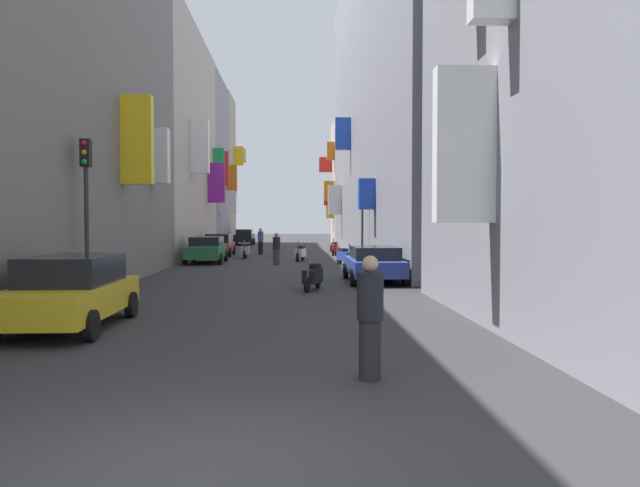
# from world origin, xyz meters

# --- Properties ---
(ground_plane) EXTENTS (140.00, 140.00, 0.00)m
(ground_plane) POSITION_xyz_m (0.00, 30.00, 0.00)
(ground_plane) COLOR #2D2D30
(building_left_mid_a) EXTENTS (7.17, 16.94, 14.42)m
(building_left_mid_a) POSITION_xyz_m (-7.99, 34.47, 7.21)
(building_left_mid_a) COLOR #B2A899
(building_left_mid_a) RESTS_ON ground
(building_left_mid_b) EXTENTS (7.35, 10.45, 14.33)m
(building_left_mid_b) POSITION_xyz_m (-7.99, 48.16, 7.16)
(building_left_mid_b) COLOR gray
(building_left_mid_b) RESTS_ON ground
(building_left_mid_c) EXTENTS (7.17, 6.62, 14.58)m
(building_left_mid_c) POSITION_xyz_m (-7.99, 56.70, 7.29)
(building_left_mid_c) COLOR #9E9384
(building_left_mid_c) RESTS_ON ground
(building_right_near) EXTENTS (7.20, 13.78, 12.70)m
(building_right_near) POSITION_xyz_m (7.98, 6.89, 6.35)
(building_right_near) COLOR gray
(building_right_near) RESTS_ON ground
(building_right_mid_b) EXTENTS (7.12, 37.96, 21.41)m
(building_right_mid_b) POSITION_xyz_m (8.00, 34.38, 10.70)
(building_right_mid_b) COLOR gray
(building_right_mid_b) RESTS_ON ground
(building_right_mid_c) EXTENTS (7.32, 6.64, 12.08)m
(building_right_mid_c) POSITION_xyz_m (7.97, 56.67, 6.04)
(building_right_mid_c) COLOR #B2A899
(building_right_mid_c) RESTS_ON ground
(parked_car_green) EXTENTS (1.98, 4.17, 1.40)m
(parked_car_green) POSITION_xyz_m (-3.67, 27.80, 0.74)
(parked_car_green) COLOR #236638
(parked_car_green) RESTS_ON ground
(parked_car_blue) EXTENTS (2.01, 4.42, 1.32)m
(parked_car_blue) POSITION_xyz_m (3.94, 17.12, 0.71)
(parked_car_blue) COLOR navy
(parked_car_blue) RESTS_ON ground
(parked_car_red) EXTENTS (1.86, 4.47, 1.41)m
(parked_car_red) POSITION_xyz_m (-3.81, 34.57, 0.74)
(parked_car_red) COLOR #B21E1E
(parked_car_red) RESTS_ON ground
(parked_car_black) EXTENTS (1.84, 4.43, 1.44)m
(parked_car_black) POSITION_xyz_m (-3.61, 53.10, 0.77)
(parked_car_black) COLOR black
(parked_car_black) RESTS_ON ground
(parked_car_yellow) EXTENTS (2.00, 4.41, 1.52)m
(parked_car_yellow) POSITION_xyz_m (-3.74, 7.69, 0.79)
(parked_car_yellow) COLOR gold
(parked_car_yellow) RESTS_ON ground
(scooter_white) EXTENTS (0.68, 1.76, 1.13)m
(scooter_white) POSITION_xyz_m (1.38, 29.06, 0.46)
(scooter_white) COLOR silver
(scooter_white) RESTS_ON ground
(scooter_blue) EXTENTS (0.80, 1.79, 1.13)m
(scooter_blue) POSITION_xyz_m (3.60, 25.79, 0.46)
(scooter_blue) COLOR #2D4CAD
(scooter_blue) RESTS_ON ground
(scooter_orange) EXTENTS (0.55, 1.93, 1.13)m
(scooter_orange) POSITION_xyz_m (-0.07, 33.58, 0.46)
(scooter_orange) COLOR orange
(scooter_orange) RESTS_ON ground
(scooter_red) EXTENTS (0.65, 1.95, 1.13)m
(scooter_red) POSITION_xyz_m (3.69, 35.00, 0.46)
(scooter_red) COLOR red
(scooter_red) RESTS_ON ground
(scooter_black) EXTENTS (0.74, 1.83, 1.13)m
(scooter_black) POSITION_xyz_m (1.60, 14.58, 0.46)
(scooter_black) COLOR black
(scooter_black) RESTS_ON ground
(scooter_silver) EXTENTS (0.45, 1.95, 1.13)m
(scooter_silver) POSITION_xyz_m (-1.91, 31.92, 0.46)
(scooter_silver) COLOR #ADADB2
(scooter_silver) RESTS_ON ground
(pedestrian_crossing) EXTENTS (0.38, 0.38, 1.65)m
(pedestrian_crossing) POSITION_xyz_m (0.13, 26.18, 0.82)
(pedestrian_crossing) COLOR #3B3B3B
(pedestrian_crossing) RESTS_ON ground
(pedestrian_near_left) EXTENTS (0.43, 0.43, 1.77)m
(pedestrian_near_left) POSITION_xyz_m (-1.19, 36.08, 0.88)
(pedestrian_near_left) COLOR black
(pedestrian_near_left) RESTS_ON ground
(pedestrian_near_right) EXTENTS (0.51, 0.51, 1.77)m
(pedestrian_near_right) POSITION_xyz_m (2.04, 3.19, 0.89)
(pedestrian_near_right) COLOR black
(pedestrian_near_right) RESTS_ON ground
(traffic_light_near_corner) EXTENTS (0.26, 0.34, 4.24)m
(traffic_light_near_corner) POSITION_xyz_m (4.64, 27.08, 2.89)
(traffic_light_near_corner) COLOR #2D2D2D
(traffic_light_near_corner) RESTS_ON ground
(traffic_light_far_corner) EXTENTS (0.26, 0.34, 4.47)m
(traffic_light_far_corner) POSITION_xyz_m (-4.64, 11.52, 3.03)
(traffic_light_far_corner) COLOR #2D2D2D
(traffic_light_far_corner) RESTS_ON ground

